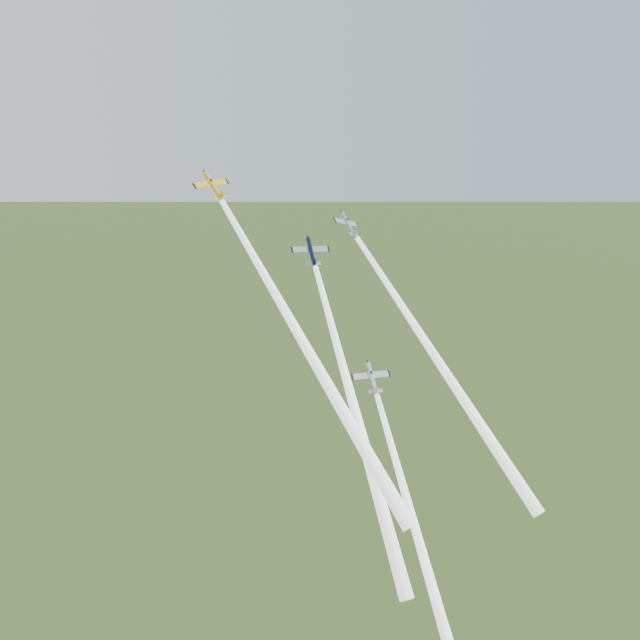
{
  "coord_description": "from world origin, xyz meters",
  "views": [
    {
      "loc": [
        -68.3,
        -116.11,
        128.43
      ],
      "look_at": [
        0.0,
        -6.0,
        92.0
      ],
      "focal_mm": 45.0,
      "sensor_mm": 36.0,
      "label": 1
    }
  ],
  "objects": [
    {
      "name": "plane_silver_right",
      "position": [
        12.63,
        4.74,
        105.81
      ],
      "size": [
        6.86,
        7.28,
        7.04
      ],
      "primitive_type": null,
      "rotation": [
        0.81,
        0.24,
        0.28
      ],
      "color": "#A5AAB3"
    },
    {
      "name": "plane_yellow",
      "position": [
        -14.7,
        2.94,
        114.5
      ],
      "size": [
        8.0,
        6.76,
        5.89
      ],
      "primitive_type": null,
      "rotation": [
        0.81,
        -0.04,
        0.23
      ],
      "color": "yellow"
    },
    {
      "name": "smoke_trail_silver_right",
      "position": [
        18.63,
        -16.33,
        82.96
      ],
      "size": [
        13.36,
        40.02,
        42.59
      ],
      "primitive_type": null,
      "rotation": [
        -0.76,
        0.0,
        0.28
      ],
      "color": "white"
    },
    {
      "name": "plane_navy",
      "position": [
        2.98,
        1.72,
        102.19
      ],
      "size": [
        8.3,
        6.99,
        6.14
      ],
      "primitive_type": null,
      "rotation": [
        0.81,
        0.04,
        -0.21
      ],
      "color": "black"
    },
    {
      "name": "smoke_trail_yellow",
      "position": [
        -9.73,
        -18.76,
        91.3
      ],
      "size": [
        11.45,
        41.11,
        43.3
      ],
      "primitive_type": null,
      "rotation": [
        -0.76,
        0.0,
        0.23
      ],
      "color": "white"
    },
    {
      "name": "smoke_trail_navy",
      "position": [
        -1.56,
        -19.52,
        79.55
      ],
      "size": [
        10.63,
        40.16,
        42.18
      ],
      "primitive_type": null,
      "rotation": [
        -0.76,
        0.0,
        -0.21
      ],
      "color": "white"
    },
    {
      "name": "smoke_trail_silver_low",
      "position": [
        1.22,
        -35.35,
        58.37
      ],
      "size": [
        11.46,
        43.12,
        45.37
      ],
      "primitive_type": null,
      "rotation": [
        -0.76,
        0.0,
        -0.21
      ],
      "color": "white"
    },
    {
      "name": "plane_silver_low",
      "position": [
        6.17,
        -12.64,
        82.6
      ],
      "size": [
        8.15,
        6.98,
        5.93
      ],
      "primitive_type": null,
      "rotation": [
        0.81,
        0.02,
        -0.21
      ],
      "color": "silver"
    }
  ]
}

